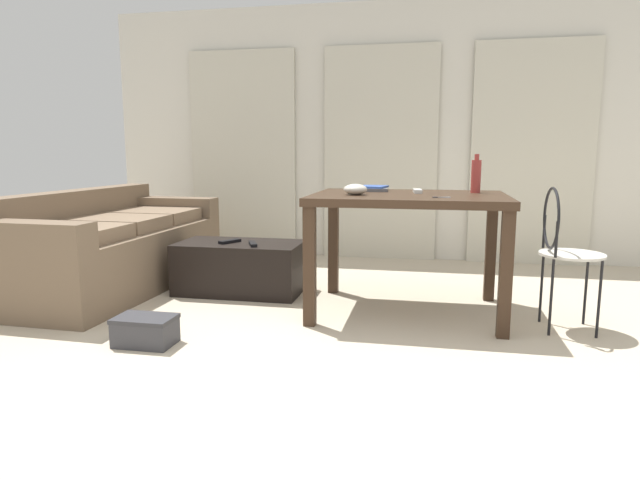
{
  "coord_description": "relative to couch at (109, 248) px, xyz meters",
  "views": [
    {
      "loc": [
        0.5,
        -2.16,
        1.05
      ],
      "look_at": [
        -0.26,
        1.58,
        0.43
      ],
      "focal_mm": 30.64,
      "sensor_mm": 36.0,
      "label": 1
    }
  ],
  "objects": [
    {
      "name": "ground_plane",
      "position": [
        1.94,
        -0.34,
        -0.31
      ],
      "size": [
        7.92,
        7.92,
        0.0
      ],
      "primitive_type": "plane",
      "color": "beige"
    },
    {
      "name": "wall_back",
      "position": [
        1.94,
        1.71,
        0.92
      ],
      "size": [
        5.48,
        0.1,
        2.46
      ],
      "primitive_type": "cube",
      "color": "silver",
      "rests_on": "ground"
    },
    {
      "name": "curtains",
      "position": [
        1.94,
        1.63,
        0.71
      ],
      "size": [
        3.9,
        0.03,
        2.05
      ],
      "color": "beige",
      "rests_on": "ground"
    },
    {
      "name": "couch",
      "position": [
        0.0,
        0.0,
        0.0
      ],
      "size": [
        0.96,
        2.03,
        0.75
      ],
      "color": "brown",
      "rests_on": "ground"
    },
    {
      "name": "coffee_table",
      "position": [
        1.05,
        0.06,
        -0.12
      ],
      "size": [
        0.92,
        0.49,
        0.38
      ],
      "color": "black",
      "rests_on": "ground"
    },
    {
      "name": "craft_table",
      "position": [
        2.3,
        -0.21,
        0.36
      ],
      "size": [
        1.23,
        0.91,
        0.78
      ],
      "color": "#382619",
      "rests_on": "ground"
    },
    {
      "name": "wire_chair",
      "position": [
        3.19,
        -0.39,
        0.22
      ],
      "size": [
        0.37,
        0.37,
        0.85
      ],
      "color": "silver",
      "rests_on": "ground"
    },
    {
      "name": "bottle_near",
      "position": [
        2.72,
        -0.01,
        0.58
      ],
      "size": [
        0.06,
        0.06,
        0.25
      ],
      "color": "#99332D",
      "rests_on": "craft_table"
    },
    {
      "name": "bowl",
      "position": [
        1.97,
        -0.34,
        0.5
      ],
      "size": [
        0.15,
        0.15,
        0.07
      ],
      "primitive_type": "ellipsoid",
      "color": "beige",
      "rests_on": "craft_table"
    },
    {
      "name": "book_stack",
      "position": [
        2.04,
        0.06,
        0.48
      ],
      "size": [
        0.22,
        0.27,
        0.03
      ],
      "color": "#4C4C51",
      "rests_on": "craft_table"
    },
    {
      "name": "tv_remote_on_table",
      "position": [
        2.35,
        -0.07,
        0.48
      ],
      "size": [
        0.07,
        0.18,
        0.02
      ],
      "primitive_type": "cube",
      "rotation": [
        0.0,
        0.0,
        0.09
      ],
      "color": "#B7B7B2",
      "rests_on": "craft_table"
    },
    {
      "name": "scissors",
      "position": [
        2.48,
        -0.45,
        0.47
      ],
      "size": [
        0.11,
        0.05,
        0.0
      ],
      "color": "#9EA0A5",
      "rests_on": "craft_table"
    },
    {
      "name": "tv_remote_primary",
      "position": [
        1.18,
        -0.05,
        0.08
      ],
      "size": [
        0.11,
        0.18,
        0.02
      ],
      "primitive_type": "cube",
      "rotation": [
        0.0,
        0.0,
        0.42
      ],
      "color": "black",
      "rests_on": "coffee_table"
    },
    {
      "name": "tv_remote_secondary",
      "position": [
        0.98,
        0.03,
        0.08
      ],
      "size": [
        0.13,
        0.18,
        0.02
      ],
      "primitive_type": "cube",
      "rotation": [
        0.0,
        0.0,
        -0.51
      ],
      "color": "black",
      "rests_on": "coffee_table"
    },
    {
      "name": "shoebox",
      "position": [
        0.92,
        -1.13,
        -0.23
      ],
      "size": [
        0.32,
        0.21,
        0.16
      ],
      "color": "#38383D",
      "rests_on": "ground"
    }
  ]
}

